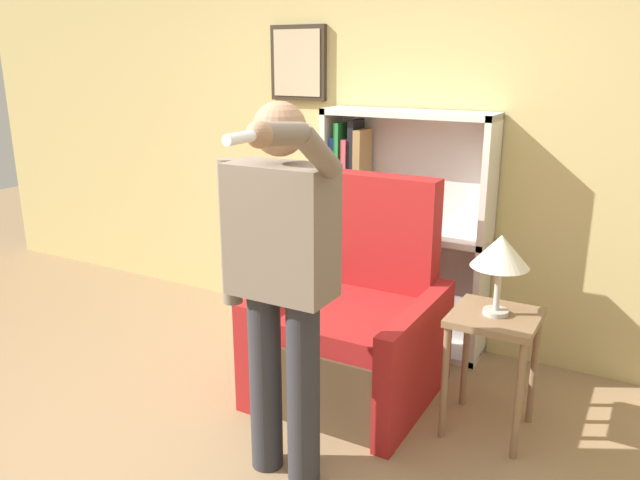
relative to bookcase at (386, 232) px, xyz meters
The scene contains 6 objects.
wall_back 0.66m from the bookcase, 97.85° to the left, with size 8.00×0.11×2.80m.
bookcase is the anchor object (origin of this frame).
armchair 0.84m from the bookcase, 79.65° to the right, with size 0.92×0.94×1.23m.
person_standing 1.62m from the bookcase, 83.15° to the right, with size 0.60×0.78×1.72m.
side_table 1.23m from the bookcase, 39.57° to the right, with size 0.42×0.42×0.65m.
table_lamp 1.23m from the bookcase, 39.57° to the right, with size 0.28×0.28×0.41m.
Camera 1 is at (1.59, -1.84, 1.89)m, focal length 35.00 mm.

